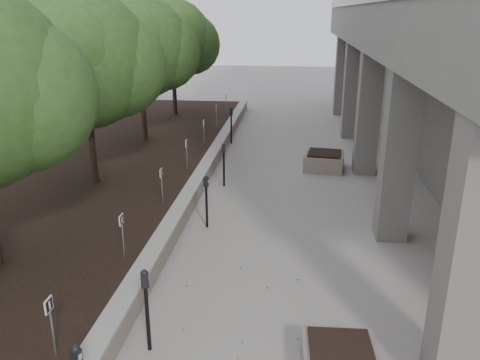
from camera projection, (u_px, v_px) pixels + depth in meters
The scene contains 18 objects.
retaining_wall at pixel (201, 179), 15.09m from camera, with size 0.39×26.00×0.50m, color gray, non-canonical shape.
planting_bed at pixel (88, 176), 15.50m from camera, with size 7.00×26.00×0.40m, color black.
crabapple_tree_3 at pixel (86, 89), 13.53m from camera, with size 4.60×4.00×5.44m, color #294E1E, non-canonical shape.
crabapple_tree_4 at pixel (141, 69), 18.22m from camera, with size 4.60×4.00×5.44m, color #294E1E, non-canonical shape.
crabapple_tree_5 at pixel (173, 58), 22.91m from camera, with size 4.60×4.00×5.44m, color #294E1E, non-canonical shape.
parking_sign_2 at pixel (52, 327), 6.96m from camera, with size 0.04×0.22×0.96m, color black, non-canonical shape.
parking_sign_3 at pixel (123, 237), 9.78m from camera, with size 0.04×0.22×0.96m, color black, non-canonical shape.
parking_sign_4 at pixel (162, 186), 12.60m from camera, with size 0.04×0.22×0.96m, color black, non-canonical shape.
parking_sign_5 at pixel (187, 154), 15.41m from camera, with size 0.04×0.22×0.96m, color black, non-canonical shape.
parking_sign_6 at pixel (204, 132), 18.23m from camera, with size 0.04×0.22×0.96m, color black, non-canonical shape.
parking_sign_7 at pixel (217, 116), 21.04m from camera, with size 0.04×0.22×0.96m, color black, non-canonical shape.
parking_sign_8 at pixel (226, 104), 23.86m from camera, with size 0.04×0.22×0.96m, color black, non-canonical shape.
parking_meter_2 at pixel (147, 311), 7.61m from camera, with size 0.14×0.10×1.46m, color black, non-canonical shape.
parking_meter_3 at pixel (207, 202), 12.08m from camera, with size 0.14×0.10×1.38m, color black, non-canonical shape.
parking_meter_4 at pixel (224, 165), 14.98m from camera, with size 0.14×0.10×1.38m, color black, non-canonical shape.
parking_meter_5 at pixel (231, 126), 19.87m from camera, with size 0.15×0.11×1.51m, color black, non-canonical shape.
planter_back at pixel (324, 161), 16.74m from camera, with size 1.30×1.30×0.61m, color gray, non-canonical shape.
berry_scatter at pixel (242, 247), 11.23m from camera, with size 3.30×14.10×0.02m, color #98180B, non-canonical shape.
Camera 1 is at (1.00, -5.04, 5.17)m, focal length 36.30 mm.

